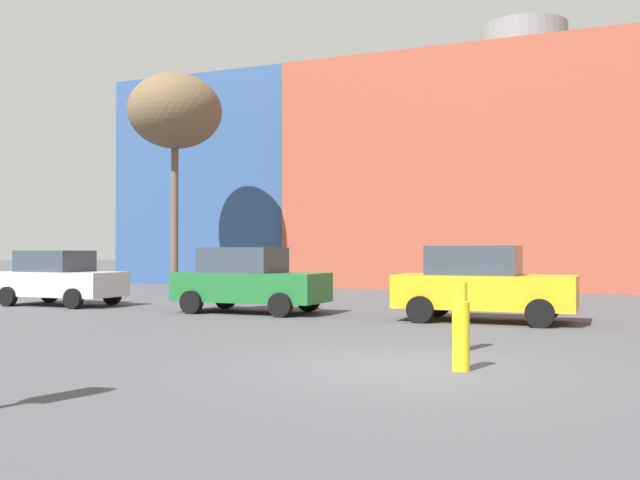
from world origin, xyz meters
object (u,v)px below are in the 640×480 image
parked_car_2 (482,284)px  bollard_yellow_0 (461,336)px  parked_car_0 (59,278)px  bollard_yellow_1 (460,316)px  parked_car_1 (249,280)px  bare_tree_1 (175,112)px

parked_car_2 → bollard_yellow_0: size_ratio=4.29×
parked_car_0 → bollard_yellow_0: 15.22m
parked_car_0 → bollard_yellow_0: (13.54, -6.95, -0.35)m
bollard_yellow_1 → parked_car_1: bearing=142.9°
parked_car_1 → bollard_yellow_0: 9.90m
parked_car_0 → parked_car_2: bearing=-0.0°
parked_car_1 → bollard_yellow_0: size_ratio=4.23×
parked_car_2 → bare_tree_1: bare_tree_1 is taller
bare_tree_1 → bollard_yellow_1: bearing=-42.3°
parked_car_0 → parked_car_2: (12.67, -0.00, 0.05)m
parked_car_0 → bare_tree_1: size_ratio=0.42×
bollard_yellow_0 → parked_car_1: bearing=135.4°
bare_tree_1 → parked_car_1: bearing=-46.0°
bare_tree_1 → bollard_yellow_0: size_ratio=9.57×
parked_car_1 → bollard_yellow_0: parked_car_1 is taller
bare_tree_1 → parked_car_0: bearing=-79.9°
parked_car_1 → bollard_yellow_1: size_ratio=3.55×
parked_car_0 → bare_tree_1: bearing=100.1°
parked_car_1 → bare_tree_1: bearing=134.0°
parked_car_0 → parked_car_2: 12.67m
parked_car_2 → bollard_yellow_0: bearing=-82.8°
parked_car_2 → bollard_yellow_1: size_ratio=3.60×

